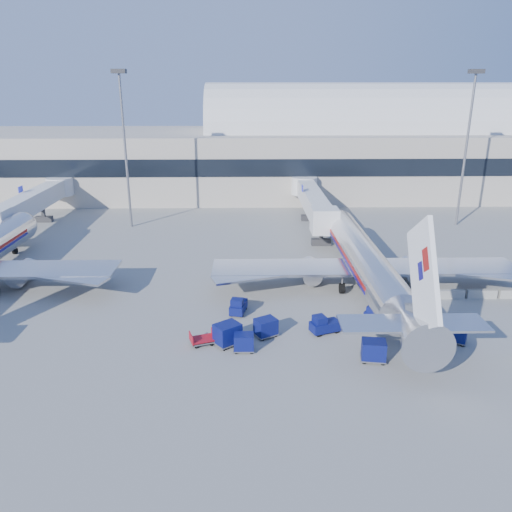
{
  "coord_description": "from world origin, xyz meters",
  "views": [
    {
      "loc": [
        -2.41,
        -43.94,
        20.33
      ],
      "look_at": [
        -1.44,
        6.0,
        3.28
      ],
      "focal_mm": 35.0,
      "sensor_mm": 36.0,
      "label": 1
    }
  ],
  "objects_px": {
    "tug_right": "(377,315)",
    "jetbridge_near": "(312,199)",
    "barrier_near": "(449,294)",
    "tug_left": "(238,306)",
    "mast_west": "(123,127)",
    "mast_east": "(469,126)",
    "airliner_main": "(366,263)",
    "cart_train_a": "(266,327)",
    "cart_solo_near": "(374,350)",
    "barrier_mid": "(482,294)",
    "jetbridge_mid": "(35,200)",
    "cart_train_b": "(244,342)",
    "cart_open_red": "(203,340)",
    "tug_lead": "(324,325)",
    "cart_train_c": "(227,334)",
    "cart_solo_far": "(456,333)"
  },
  "relations": [
    {
      "from": "airliner_main",
      "to": "jetbridge_near",
      "type": "distance_m",
      "value": 26.43
    },
    {
      "from": "mast_east",
      "to": "cart_open_red",
      "type": "xyz_separation_m",
      "value": [
        -36.11,
        -36.99,
        -14.41
      ]
    },
    {
      "from": "mast_east",
      "to": "tug_right",
      "type": "height_order",
      "value": "mast_east"
    },
    {
      "from": "mast_west",
      "to": "barrier_mid",
      "type": "relative_size",
      "value": 7.53
    },
    {
      "from": "airliner_main",
      "to": "tug_right",
      "type": "height_order",
      "value": "airliner_main"
    },
    {
      "from": "tug_left",
      "to": "cart_train_b",
      "type": "distance_m",
      "value": 7.08
    },
    {
      "from": "mast_east",
      "to": "cart_train_c",
      "type": "relative_size",
      "value": 8.51
    },
    {
      "from": "mast_west",
      "to": "tug_lead",
      "type": "bearing_deg",
      "value": -55.42
    },
    {
      "from": "tug_lead",
      "to": "cart_train_c",
      "type": "height_order",
      "value": "cart_train_c"
    },
    {
      "from": "mast_east",
      "to": "tug_right",
      "type": "distance_m",
      "value": 41.54
    },
    {
      "from": "jetbridge_mid",
      "to": "tug_right",
      "type": "bearing_deg",
      "value": -37.83
    },
    {
      "from": "cart_train_a",
      "to": "cart_train_c",
      "type": "xyz_separation_m",
      "value": [
        -3.22,
        -1.41,
        0.13
      ]
    },
    {
      "from": "barrier_near",
      "to": "cart_open_red",
      "type": "bearing_deg",
      "value": -159.55
    },
    {
      "from": "tug_right",
      "to": "jetbridge_near",
      "type": "bearing_deg",
      "value": 129.98
    },
    {
      "from": "mast_west",
      "to": "mast_east",
      "type": "distance_m",
      "value": 50.0
    },
    {
      "from": "barrier_mid",
      "to": "tug_left",
      "type": "relative_size",
      "value": 1.1
    },
    {
      "from": "jetbridge_near",
      "to": "cart_solo_far",
      "type": "relative_size",
      "value": 12.3
    },
    {
      "from": "cart_train_b",
      "to": "cart_solo_far",
      "type": "distance_m",
      "value": 17.73
    },
    {
      "from": "barrier_near",
      "to": "tug_left",
      "type": "height_order",
      "value": "tug_left"
    },
    {
      "from": "cart_train_b",
      "to": "cart_open_red",
      "type": "xyz_separation_m",
      "value": [
        -3.42,
        1.17,
        -0.4
      ]
    },
    {
      "from": "tug_lead",
      "to": "cart_open_red",
      "type": "relative_size",
      "value": 1.19
    },
    {
      "from": "tug_right",
      "to": "cart_train_b",
      "type": "distance_m",
      "value": 13.02
    },
    {
      "from": "airliner_main",
      "to": "barrier_mid",
      "type": "bearing_deg",
      "value": -12.5
    },
    {
      "from": "mast_west",
      "to": "tug_right",
      "type": "height_order",
      "value": "mast_west"
    },
    {
      "from": "cart_open_red",
      "to": "barrier_mid",
      "type": "bearing_deg",
      "value": -0.7
    },
    {
      "from": "jetbridge_near",
      "to": "mast_west",
      "type": "relative_size",
      "value": 1.22
    },
    {
      "from": "barrier_near",
      "to": "cart_train_b",
      "type": "bearing_deg",
      "value": -153.85
    },
    {
      "from": "jetbridge_near",
      "to": "cart_train_c",
      "type": "xyz_separation_m",
      "value": [
        -11.65,
        -37.92,
        -2.93
      ]
    },
    {
      "from": "cart_train_c",
      "to": "barrier_mid",
      "type": "bearing_deg",
      "value": -16.97
    },
    {
      "from": "jetbridge_mid",
      "to": "cart_train_b",
      "type": "height_order",
      "value": "jetbridge_mid"
    },
    {
      "from": "airliner_main",
      "to": "jetbridge_mid",
      "type": "bearing_deg",
      "value": 149.36
    },
    {
      "from": "barrier_near",
      "to": "cart_open_red",
      "type": "distance_m",
      "value": 25.73
    },
    {
      "from": "jetbridge_mid",
      "to": "mast_west",
      "type": "distance_m",
      "value": 18.06
    },
    {
      "from": "cart_train_b",
      "to": "cart_solo_far",
      "type": "bearing_deg",
      "value": 3.89
    },
    {
      "from": "barrier_near",
      "to": "cart_solo_near",
      "type": "bearing_deg",
      "value": -131.72
    },
    {
      "from": "airliner_main",
      "to": "cart_train_a",
      "type": "height_order",
      "value": "airliner_main"
    },
    {
      "from": "jetbridge_mid",
      "to": "cart_solo_far",
      "type": "bearing_deg",
      "value": -37.43
    },
    {
      "from": "mast_west",
      "to": "cart_train_c",
      "type": "distance_m",
      "value": 42.69
    },
    {
      "from": "jetbridge_near",
      "to": "tug_right",
      "type": "bearing_deg",
      "value": -87.08
    },
    {
      "from": "cart_train_c",
      "to": "jetbridge_near",
      "type": "bearing_deg",
      "value": 36.18
    },
    {
      "from": "jetbridge_near",
      "to": "cart_solo_near",
      "type": "height_order",
      "value": "jetbridge_near"
    },
    {
      "from": "airliner_main",
      "to": "jetbridge_mid",
      "type": "distance_m",
      "value": 51.62
    },
    {
      "from": "mast_east",
      "to": "barrier_near",
      "type": "bearing_deg",
      "value": -113.2
    },
    {
      "from": "airliner_main",
      "to": "tug_lead",
      "type": "height_order",
      "value": "airliner_main"
    },
    {
      "from": "jetbridge_near",
      "to": "tug_lead",
      "type": "height_order",
      "value": "jetbridge_near"
    },
    {
      "from": "tug_right",
      "to": "barrier_near",
      "type": "bearing_deg",
      "value": 67.8
    },
    {
      "from": "airliner_main",
      "to": "cart_open_red",
      "type": "height_order",
      "value": "airliner_main"
    },
    {
      "from": "mast_west",
      "to": "cart_train_b",
      "type": "bearing_deg",
      "value": -65.6
    },
    {
      "from": "airliner_main",
      "to": "cart_train_b",
      "type": "relative_size",
      "value": 22.25
    },
    {
      "from": "cart_train_b",
      "to": "cart_solo_near",
      "type": "distance_m",
      "value": 10.23
    }
  ]
}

